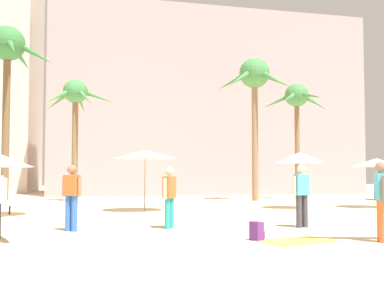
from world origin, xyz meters
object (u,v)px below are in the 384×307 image
at_px(person_far_right, 378,198).
at_px(palm_tree_far_right, 76,102).
at_px(palm_tree_right, 297,103).
at_px(person_near_left, 302,193).
at_px(person_mid_left, 169,195).
at_px(palm_tree_left, 7,55).
at_px(palm_tree_far_left, 255,82).
at_px(backpack, 257,231).
at_px(cafe_umbrella_0, 145,154).
at_px(cafe_umbrella_3, 377,163).
at_px(beach_towel, 297,241).
at_px(cafe_umbrella_4, 300,158).
at_px(person_mid_right, 72,195).

bearing_deg(person_far_right, palm_tree_far_right, -45.77).
distance_m(palm_tree_right, person_far_right, 18.40).
bearing_deg(person_near_left, person_mid_left, 70.81).
xyz_separation_m(palm_tree_far_right, person_mid_left, (3.05, -13.01, -4.55)).
relative_size(palm_tree_left, palm_tree_right, 1.37).
bearing_deg(palm_tree_far_left, person_mid_left, -120.13).
distance_m(palm_tree_far_left, palm_tree_left, 14.05).
bearing_deg(backpack, cafe_umbrella_0, 81.66).
bearing_deg(palm_tree_right, person_near_left, -115.41).
height_order(palm_tree_right, backpack, palm_tree_right).
relative_size(cafe_umbrella_3, person_mid_left, 1.37).
relative_size(palm_tree_far_right, person_mid_left, 4.01).
bearing_deg(beach_towel, person_far_right, -13.21).
height_order(palm_tree_far_left, palm_tree_far_right, palm_tree_far_left).
xyz_separation_m(cafe_umbrella_0, backpack, (1.54, -8.62, -2.10)).
relative_size(beach_towel, person_near_left, 0.95).
relative_size(palm_tree_far_left, beach_towel, 4.97).
distance_m(cafe_umbrella_4, backpack, 10.29).
relative_size(person_far_right, person_near_left, 1.61).
bearing_deg(beach_towel, person_mid_left, 128.93).
bearing_deg(beach_towel, cafe_umbrella_3, 47.01).
xyz_separation_m(palm_tree_right, beach_towel, (-7.86, -16.21, -5.94)).
distance_m(palm_tree_right, cafe_umbrella_3, 8.54).
xyz_separation_m(person_near_left, person_mid_right, (-6.24, 0.50, -0.01)).
relative_size(palm_tree_right, person_far_right, 2.56).
distance_m(palm_tree_far_right, beach_towel, 17.70).
bearing_deg(cafe_umbrella_3, backpack, -136.77).
bearing_deg(cafe_umbrella_4, palm_tree_far_left, 87.82).
relative_size(palm_tree_left, cafe_umbrella_0, 3.84).
bearing_deg(person_mid_right, backpack, -84.96).
bearing_deg(cafe_umbrella_3, palm_tree_far_right, 151.46).
distance_m(beach_towel, person_mid_left, 3.87).
distance_m(palm_tree_right, person_near_left, 16.11).
height_order(palm_tree_left, cafe_umbrella_4, palm_tree_left).
distance_m(cafe_umbrella_3, cafe_umbrella_4, 3.63).
bearing_deg(palm_tree_far_left, palm_tree_right, 20.15).
height_order(cafe_umbrella_0, person_mid_left, cafe_umbrella_0).
distance_m(palm_tree_far_left, person_near_left, 14.37).
xyz_separation_m(palm_tree_far_right, cafe_umbrella_0, (3.05, -7.03, -3.18)).
height_order(palm_tree_right, cafe_umbrella_3, palm_tree_right).
height_order(palm_tree_right, cafe_umbrella_4, palm_tree_right).
distance_m(palm_tree_far_left, person_far_right, 16.79).
bearing_deg(cafe_umbrella_0, cafe_umbrella_4, -0.09).
distance_m(palm_tree_left, palm_tree_far_right, 4.75).
relative_size(palm_tree_right, beach_towel, 4.32).
bearing_deg(cafe_umbrella_3, person_far_right, -124.86).
bearing_deg(beach_towel, palm_tree_far_right, 108.77).
bearing_deg(person_mid_right, person_mid_left, -51.58).
xyz_separation_m(cafe_umbrella_0, cafe_umbrella_3, (10.41, -0.28, -0.27)).
distance_m(cafe_umbrella_0, person_mid_left, 6.14).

